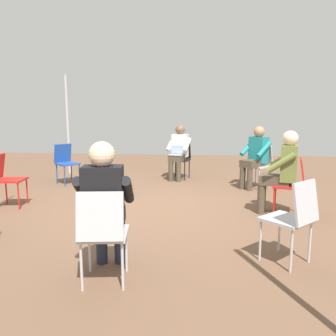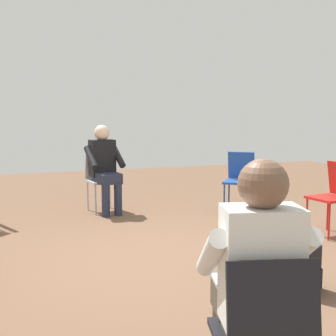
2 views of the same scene
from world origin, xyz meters
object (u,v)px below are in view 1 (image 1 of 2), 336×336
object	(u,v)px
chair_west	(103,230)
person_in_black	(105,202)
person_in_teal	(255,154)
chair_south	(293,182)
chair_southeast	(260,163)
person_with_laptop	(179,149)
chair_east	(181,157)
backpack_near_laptop_user	(114,189)
chair_southwest	(293,215)
chair_northeast	(66,161)
chair_north	(6,176)
backpack_by_empty_chair	(114,182)
person_in_olive	(282,168)

from	to	relation	value
chair_west	person_in_black	distance (m)	0.26
person_in_teal	chair_south	bearing A→B (deg)	144.31
chair_southeast	person_with_laptop	distance (m)	1.83
person_with_laptop	chair_southeast	bearing A→B (deg)	175.16
chair_east	chair_west	bearing A→B (deg)	101.28
person_with_laptop	backpack_near_laptop_user	size ratio (longest dim) A/B	3.44
chair_southwest	chair_northeast	world-z (taller)	same
chair_north	backpack_by_empty_chair	world-z (taller)	chair_north
chair_west	backpack_by_empty_chair	xyz separation A→B (m)	(3.57, 0.87, -0.34)
chair_west	chair_northeast	distance (m)	4.57
chair_south	backpack_by_empty_chair	xyz separation A→B (m)	(1.34, 3.03, -0.34)
chair_southeast	person_in_black	size ratio (longest dim) A/B	0.69
chair_west	chair_north	xyz separation A→B (m)	(2.24, 2.26, 0.00)
chair_northeast	person_in_teal	distance (m)	3.96
chair_southeast	chair_west	distance (m)	4.63
chair_southeast	person_with_laptop	bearing A→B (deg)	26.04
chair_east	backpack_near_laptop_user	xyz separation A→B (m)	(-1.99, 1.07, -0.34)
chair_south	person_in_black	xyz separation A→B (m)	(-2.07, 2.18, 0.20)
chair_west	person_in_black	world-z (taller)	person_in_black
backpack_near_laptop_user	chair_north	bearing A→B (deg)	114.96
chair_east	person_in_teal	size ratio (longest dim) A/B	0.69
chair_west	chair_northeast	xyz separation A→B (m)	(4.09, 2.06, 0.00)
person_in_olive	backpack_near_laptop_user	bearing A→B (deg)	90.83
person_with_laptop	chair_east	bearing A→B (deg)	-90.00
chair_west	person_with_laptop	xyz separation A→B (m)	(4.79, -0.31, 0.20)
chair_north	backpack_near_laptop_user	xyz separation A→B (m)	(0.72, -1.55, -0.34)
chair_northeast	backpack_near_laptop_user	xyz separation A→B (m)	(-1.12, -1.34, -0.34)
chair_west	person_with_laptop	size ratio (longest dim) A/B	0.69
chair_northeast	chair_south	bearing A→B (deg)	105.23
chair_east	chair_southeast	bearing A→B (deg)	169.88
person_with_laptop	backpack_by_empty_chair	size ratio (longest dim) A/B	3.44
person_in_black	person_in_olive	world-z (taller)	same
chair_south	backpack_by_empty_chair	bearing A→B (deg)	81.21
chair_south	person_with_laptop	distance (m)	3.16
chair_southeast	backpack_by_empty_chair	world-z (taller)	chair_southeast
chair_southwest	person_in_teal	world-z (taller)	person_in_teal
person_in_black	person_in_teal	size ratio (longest dim) A/B	1.00
chair_southeast	chair_northeast	bearing A→B (deg)	47.38
chair_west	person_in_olive	xyz separation A→B (m)	(2.27, -1.99, 0.20)
chair_west	chair_south	distance (m)	3.10
person_in_black	person_in_teal	bearing A→B (deg)	55.96
backpack_near_laptop_user	chair_west	bearing A→B (deg)	-166.46
chair_south	person_in_olive	world-z (taller)	person_in_olive
chair_south	person_in_black	world-z (taller)	person_in_black
chair_south	chair_east	bearing A→B (deg)	48.53
chair_east	person_with_laptop	distance (m)	0.26
chair_southwest	person_in_black	size ratio (longest dim) A/B	0.69
person_in_olive	chair_northeast	bearing A→B (deg)	81.03
chair_southwest	backpack_near_laptop_user	bearing A→B (deg)	90.61
person_in_olive	person_with_laptop	bearing A→B (deg)	48.85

